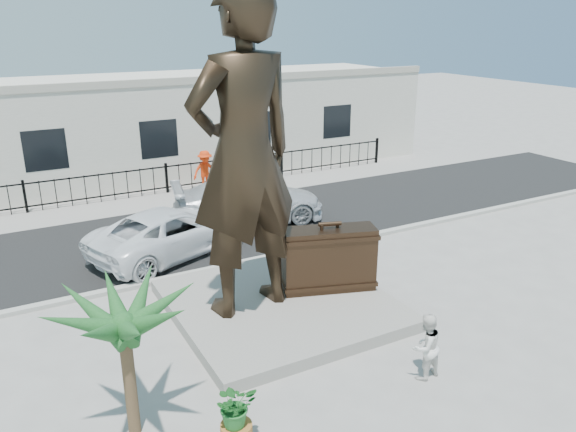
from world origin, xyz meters
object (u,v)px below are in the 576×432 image
tourist (426,346)px  car_white (172,231)px  statue (244,156)px  suitcase (329,259)px

tourist → car_white: size_ratio=0.27×
tourist → statue: bearing=-67.8°
suitcase → statue: bearing=-165.9°
tourist → car_white: car_white is taller
suitcase → tourist: suitcase is taller
car_white → tourist: bearing=175.4°
tourist → car_white: bearing=-79.5°
statue → tourist: size_ratio=5.27×
statue → car_white: size_ratio=1.43×
statue → car_white: 5.83m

